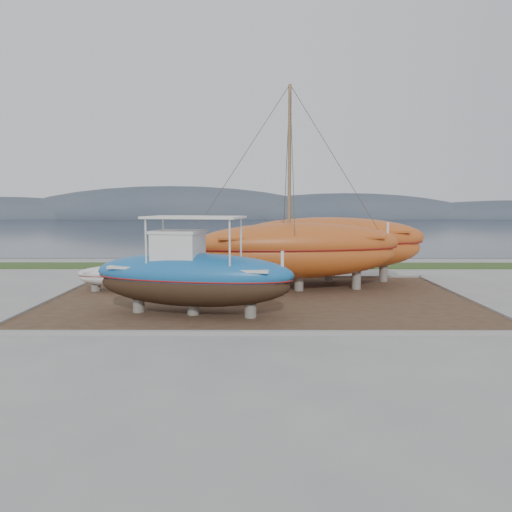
# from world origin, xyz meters

# --- Properties ---
(ground) EXTENTS (140.00, 140.00, 0.00)m
(ground) POSITION_xyz_m (0.00, 0.00, 0.00)
(ground) COLOR gray
(ground) RESTS_ON ground
(dirt_patch) EXTENTS (18.00, 12.00, 0.06)m
(dirt_patch) POSITION_xyz_m (0.00, 4.00, 0.03)
(dirt_patch) COLOR #422D1E
(dirt_patch) RESTS_ON ground
(curb_frame) EXTENTS (18.60, 12.60, 0.15)m
(curb_frame) POSITION_xyz_m (0.00, 4.00, 0.07)
(curb_frame) COLOR gray
(curb_frame) RESTS_ON ground
(grass_strip) EXTENTS (44.00, 3.00, 0.08)m
(grass_strip) POSITION_xyz_m (0.00, 15.50, 0.04)
(grass_strip) COLOR #284219
(grass_strip) RESTS_ON ground
(sea) EXTENTS (260.00, 100.00, 0.04)m
(sea) POSITION_xyz_m (0.00, 70.00, 0.00)
(sea) COLOR black
(sea) RESTS_ON ground
(mountain_ridge) EXTENTS (200.00, 36.00, 20.00)m
(mountain_ridge) POSITION_xyz_m (0.00, 125.00, 0.00)
(mountain_ridge) COLOR #333D49
(mountain_ridge) RESTS_ON ground
(blue_caique) EXTENTS (7.99, 3.91, 3.69)m
(blue_caique) POSITION_xyz_m (-2.53, 0.65, 1.91)
(blue_caique) COLOR #1A60A2
(blue_caique) RESTS_ON dirt_patch
(white_dinghy) EXTENTS (3.95, 1.57, 1.18)m
(white_dinghy) POSITION_xyz_m (-6.70, 5.72, 0.65)
(white_dinghy) COLOR silver
(white_dinghy) RESTS_ON dirt_patch
(orange_sailboat) EXTENTS (10.25, 4.33, 9.60)m
(orange_sailboat) POSITION_xyz_m (1.88, 5.86, 4.86)
(orange_sailboat) COLOR #B14E1B
(orange_sailboat) RESTS_ON dirt_patch
(orange_bare_hull) EXTENTS (10.24, 3.27, 3.33)m
(orange_bare_hull) POSITION_xyz_m (3.70, 8.60, 1.73)
(orange_bare_hull) COLOR #B14E1B
(orange_bare_hull) RESTS_ON dirt_patch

